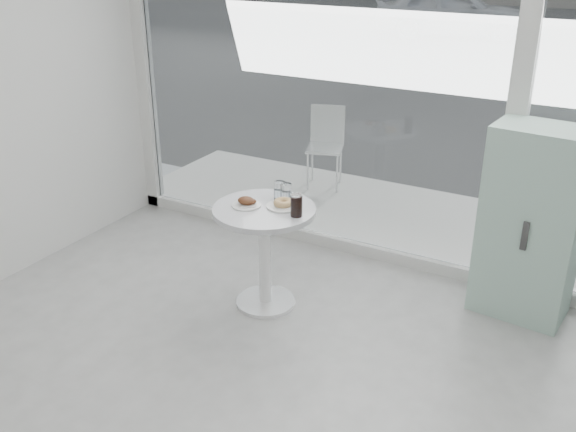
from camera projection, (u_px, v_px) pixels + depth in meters
The scene contains 11 objects.
storefront at pixel (408, 52), 4.67m from camera, with size 5.00×0.14×3.00m.
main_table at pixel (265, 236), 4.52m from camera, with size 0.72×0.72×0.77m.
patio_deck at pixel (415, 221), 6.02m from camera, with size 5.60×1.60×0.05m, color silver.
mint_cabinet at pixel (531, 224), 4.39m from camera, with size 0.67×0.48×1.37m.
patio_chair at pixel (326, 141), 6.66m from camera, with size 0.45×0.45×0.83m.
car_white at pixel (451, 11), 16.37m from camera, with size 1.56×3.87×1.32m, color silver.
plate_fritter at pixel (247, 203), 4.44m from camera, with size 0.21×0.21×0.07m.
plate_donut at pixel (283, 204), 4.43m from camera, with size 0.24×0.24×0.06m.
water_tumbler_a at pixel (280, 191), 4.55m from camera, with size 0.08×0.08×0.13m.
water_tumbler_b at pixel (286, 193), 4.52m from camera, with size 0.08×0.08×0.13m.
cola_glass at pixel (296, 206), 4.27m from camera, with size 0.08×0.08×0.16m.
Camera 1 is at (1.62, -1.57, 2.52)m, focal length 40.00 mm.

